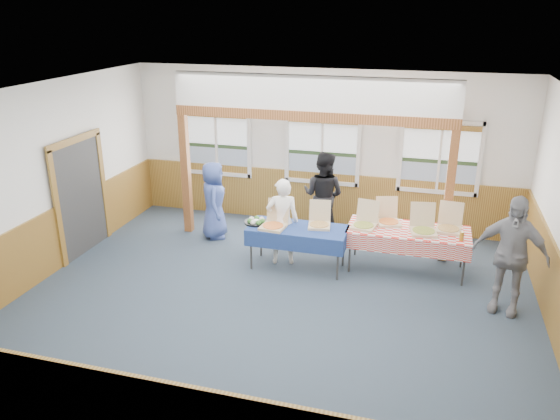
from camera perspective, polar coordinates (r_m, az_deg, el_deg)
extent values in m
plane|color=#2A3544|center=(8.62, -0.54, -9.56)|extent=(8.00, 8.00, 0.00)
plane|color=white|center=(7.55, -0.62, 11.97)|extent=(8.00, 8.00, 0.00)
plane|color=silver|center=(11.20, 4.48, 6.39)|extent=(8.00, 0.00, 8.00)
plane|color=silver|center=(5.02, -12.13, -12.83)|extent=(8.00, 0.00, 8.00)
plane|color=silver|center=(9.79, -23.69, 2.61)|extent=(0.00, 8.00, 8.00)
cube|color=brown|center=(11.48, 4.31, 1.28)|extent=(7.98, 0.05, 1.10)
cube|color=brown|center=(10.12, -22.74, -3.05)|extent=(0.05, 6.98, 1.10)
cube|color=brown|center=(8.31, 27.16, -8.97)|extent=(0.05, 6.98, 1.10)
cube|color=#2F2F2F|center=(10.60, -20.13, 1.25)|extent=(0.06, 1.30, 2.10)
cube|color=silver|center=(11.97, -6.54, 3.83)|extent=(1.52, 0.05, 0.08)
cube|color=silver|center=(11.66, -6.81, 10.34)|extent=(1.52, 0.05, 0.08)
cube|color=silver|center=(12.09, -9.95, 7.20)|extent=(0.08, 0.05, 1.46)
cube|color=silver|center=(11.54, -3.24, 6.85)|extent=(0.08, 0.05, 1.46)
cube|color=silver|center=(11.80, -6.67, 7.04)|extent=(0.05, 0.05, 1.30)
cube|color=gray|center=(11.93, -6.52, 5.26)|extent=(1.40, 0.02, 0.52)
cube|color=#23381C|center=(11.85, -6.58, 6.66)|extent=(1.40, 0.02, 0.08)
cube|color=white|center=(11.77, -6.66, 8.50)|extent=(1.40, 0.02, 0.70)
cube|color=brown|center=(11.66, -6.83, 9.84)|extent=(1.40, 0.07, 0.10)
cube|color=silver|center=(11.33, 4.32, 2.94)|extent=(1.52, 0.05, 0.08)
cube|color=silver|center=(11.00, 4.52, 9.81)|extent=(1.52, 0.05, 0.08)
cube|color=silver|center=(11.31, 0.72, 6.59)|extent=(0.08, 0.05, 1.46)
cube|color=silver|center=(11.03, 8.21, 6.02)|extent=(0.08, 0.05, 1.46)
cube|color=silver|center=(11.14, 4.42, 6.32)|extent=(0.05, 0.05, 1.30)
cube|color=gray|center=(11.28, 4.41, 4.45)|extent=(1.40, 0.02, 0.52)
cube|color=#23381C|center=(11.20, 4.45, 5.92)|extent=(1.40, 0.02, 0.08)
cube|color=white|center=(11.11, 4.50, 7.86)|extent=(1.40, 0.02, 0.70)
cube|color=brown|center=(11.00, 4.48, 9.28)|extent=(1.40, 0.07, 0.10)
cube|color=silver|center=(11.14, 15.99, 1.86)|extent=(1.52, 0.05, 0.08)
cube|color=silver|center=(10.79, 16.71, 8.82)|extent=(1.52, 0.05, 0.08)
cube|color=silver|center=(10.96, 12.47, 5.65)|extent=(0.08, 0.05, 1.46)
cube|color=silver|center=(10.98, 20.20, 4.90)|extent=(0.08, 0.05, 1.46)
cube|color=silver|center=(10.95, 16.34, 5.29)|extent=(0.05, 0.05, 1.30)
cube|color=gray|center=(11.09, 16.15, 3.39)|extent=(1.40, 0.02, 0.52)
cube|color=#23381C|center=(11.01, 16.30, 4.88)|extent=(1.40, 0.02, 0.08)
cube|color=white|center=(10.91, 16.50, 6.85)|extent=(1.40, 0.02, 0.70)
cube|color=brown|center=(10.79, 16.66, 8.28)|extent=(1.40, 0.07, 0.10)
cube|color=brown|center=(10.97, -9.79, 3.69)|extent=(0.15, 0.15, 2.40)
cube|color=brown|center=(9.97, 17.22, 1.32)|extent=(0.15, 0.15, 2.40)
cube|color=brown|center=(9.86, 3.21, 9.78)|extent=(5.15, 0.18, 0.18)
cylinder|color=#2F2F2F|center=(9.48, -3.04, -4.17)|extent=(0.04, 0.04, 0.73)
cylinder|color=#2F2F2F|center=(9.97, -2.01, -2.88)|extent=(0.04, 0.04, 0.73)
cylinder|color=#2F2F2F|center=(9.15, 6.05, -5.24)|extent=(0.04, 0.04, 0.73)
cylinder|color=#2F2F2F|center=(9.65, 6.64, -3.83)|extent=(0.04, 0.04, 0.73)
cube|color=#2F2F2F|center=(9.39, 1.87, -1.96)|extent=(1.70, 0.85, 0.03)
cube|color=navy|center=(9.38, 1.87, -1.85)|extent=(1.77, 0.92, 0.01)
cube|color=navy|center=(9.10, 1.29, -3.55)|extent=(1.69, 0.19, 0.28)
cube|color=navy|center=(9.77, 2.39, -1.83)|extent=(1.69, 0.19, 0.28)
cylinder|color=#2F2F2F|center=(9.45, 7.29, -4.41)|extent=(0.04, 0.04, 0.73)
cylinder|color=#2F2F2F|center=(10.09, 7.92, -2.77)|extent=(0.04, 0.04, 0.73)
cylinder|color=#2F2F2F|center=(9.41, 18.67, -5.52)|extent=(0.04, 0.04, 0.73)
cylinder|color=#2F2F2F|center=(10.05, 18.54, -3.80)|extent=(0.04, 0.04, 0.73)
cube|color=#2F2F2F|center=(9.56, 13.27, -2.10)|extent=(2.13, 1.25, 0.03)
cube|color=red|center=(9.55, 13.28, -1.99)|extent=(2.20, 1.33, 0.01)
cube|color=red|center=(9.20, 13.05, -3.85)|extent=(2.00, 0.47, 0.28)
cube|color=red|center=(10.02, 13.36, -1.81)|extent=(2.00, 0.47, 0.28)
cube|color=tan|center=(9.33, -0.74, -1.79)|extent=(0.44, 0.44, 0.05)
cylinder|color=orange|center=(9.32, -0.74, -1.62)|extent=(0.38, 0.38, 0.01)
cube|color=tan|center=(9.46, -0.19, -0.04)|extent=(0.41, 0.13, 0.40)
cube|color=tan|center=(9.41, 4.12, -1.66)|extent=(0.43, 0.43, 0.04)
cylinder|color=#DABE65|center=(9.40, 4.12, -1.50)|extent=(0.37, 0.37, 0.01)
cube|color=tan|center=(9.54, 4.21, -0.03)|extent=(0.38, 0.15, 0.37)
cube|color=tan|center=(9.46, 8.72, -1.72)|extent=(0.44, 0.44, 0.04)
cylinder|color=gold|center=(9.45, 8.73, -1.56)|extent=(0.39, 0.39, 0.01)
cube|color=tan|center=(9.59, 9.18, -0.07)|extent=(0.40, 0.15, 0.38)
cube|color=tan|center=(9.70, 11.28, -1.33)|extent=(0.48, 0.48, 0.04)
cylinder|color=orange|center=(9.69, 11.29, -1.17)|extent=(0.42, 0.42, 0.01)
cube|color=tan|center=(9.83, 11.09, 0.31)|extent=(0.39, 0.20, 0.38)
cube|color=tan|center=(9.43, 14.76, -2.25)|extent=(0.48, 0.48, 0.05)
cylinder|color=gold|center=(9.42, 14.78, -2.08)|extent=(0.42, 0.42, 0.01)
cube|color=tan|center=(9.58, 14.68, -0.42)|extent=(0.43, 0.17, 0.41)
cube|color=tan|center=(9.64, 17.18, -1.99)|extent=(0.44, 0.44, 0.05)
cylinder|color=#DABE65|center=(9.63, 17.19, -1.83)|extent=(0.38, 0.38, 0.01)
cube|color=tan|center=(9.79, 17.43, -0.30)|extent=(0.41, 0.13, 0.40)
cylinder|color=black|center=(9.56, -2.49, -1.28)|extent=(0.42, 0.42, 0.03)
cylinder|color=white|center=(9.55, -2.50, -1.14)|extent=(0.09, 0.09, 0.04)
sphere|color=#3C762D|center=(9.52, -1.84, -1.18)|extent=(0.09, 0.09, 0.09)
sphere|color=silver|center=(9.61, -1.93, -0.97)|extent=(0.09, 0.09, 0.09)
sphere|color=#3C762D|center=(9.66, -2.43, -0.86)|extent=(0.09, 0.09, 0.09)
sphere|color=silver|center=(9.63, -2.99, -0.95)|extent=(0.09, 0.09, 0.09)
sphere|color=#3C762D|center=(9.54, -3.18, -1.16)|extent=(0.09, 0.09, 0.09)
sphere|color=silver|center=(9.46, -2.85, -1.34)|extent=(0.09, 0.09, 0.09)
sphere|color=#3C762D|center=(9.45, -2.25, -1.35)|extent=(0.09, 0.09, 0.09)
cylinder|color=#986919|center=(9.31, 18.45, -2.61)|extent=(0.07, 0.07, 0.15)
imported|color=white|center=(9.55, 0.26, -1.21)|extent=(0.65, 0.51, 1.57)
imported|color=black|center=(10.63, 4.54, 1.52)|extent=(0.98, 0.83, 1.75)
imported|color=#3E529B|center=(10.73, -6.94, 1.03)|extent=(0.72, 0.88, 1.54)
imported|color=gray|center=(8.67, 22.92, -4.34)|extent=(1.15, 0.71, 1.83)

